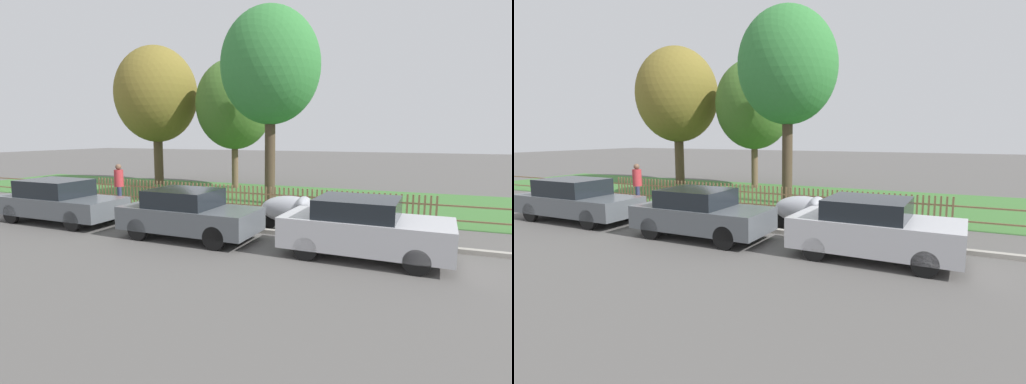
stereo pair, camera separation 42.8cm
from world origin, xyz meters
TOP-DOWN VIEW (x-y plane):
  - ground_plane at (0.00, 0.00)m, footprint 120.00×120.00m
  - kerb_stone at (0.00, 0.10)m, footprint 37.86×0.20m
  - grass_strip at (0.00, 6.90)m, footprint 37.86×8.20m
  - park_fence at (0.00, 2.81)m, footprint 37.86×0.05m
  - parked_car_silver_hatchback at (-4.82, -1.19)m, footprint 4.49×1.79m
  - parked_car_black_saloon at (0.38, -1.30)m, footprint 3.97×1.79m
  - parked_car_navy_estate at (5.24, -1.21)m, footprint 3.99×1.96m
  - covered_motorcycle at (2.79, 0.73)m, footprint 1.99×0.93m
  - tree_nearest_kerb at (-8.17, 8.88)m, footprint 4.80×4.80m
  - tree_behind_motorcycle at (-3.24, 9.18)m, footprint 4.25×4.25m
  - tree_mid_park at (0.40, 5.11)m, footprint 4.17×4.17m
  - pedestrian_near_fence at (-4.88, 1.78)m, footprint 0.51×0.51m

SIDE VIEW (x-z plane):
  - ground_plane at x=0.00m, z-range 0.00..0.00m
  - grass_strip at x=0.00m, z-range 0.00..0.01m
  - kerb_stone at x=0.00m, z-range 0.00..0.12m
  - park_fence at x=0.00m, z-range 0.00..1.04m
  - covered_motorcycle at x=2.79m, z-range 0.13..1.21m
  - parked_car_black_saloon at x=0.38m, z-range 0.01..1.42m
  - parked_car_navy_estate at x=5.24m, z-range 0.01..1.45m
  - parked_car_silver_hatchback at x=-4.82m, z-range 0.01..1.45m
  - pedestrian_near_fence at x=-4.88m, z-range 0.12..1.90m
  - tree_behind_motorcycle at x=-3.24m, z-range 1.06..8.10m
  - tree_nearest_kerb at x=-8.17m, z-range 1.23..9.28m
  - tree_mid_park at x=0.40m, z-range 1.65..9.82m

